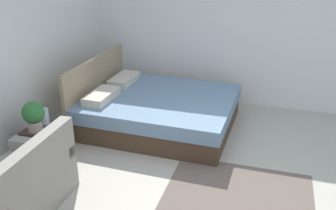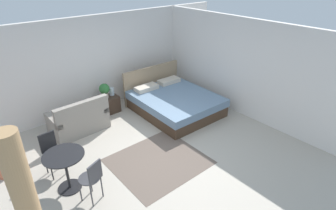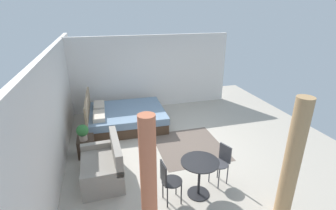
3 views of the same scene
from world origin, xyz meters
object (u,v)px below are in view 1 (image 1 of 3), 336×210
(potted_plant, at_px, (33,115))
(vase, at_px, (44,116))
(bed, at_px, (156,109))
(nightstand, at_px, (45,143))
(couch, at_px, (16,191))

(potted_plant, bearing_deg, vase, 3.93)
(bed, relative_size, vase, 11.11)
(nightstand, relative_size, vase, 2.27)
(couch, bearing_deg, potted_plant, 23.25)
(nightstand, bearing_deg, bed, -38.20)
(nightstand, height_order, potted_plant, potted_plant)
(couch, xyz_separation_m, potted_plant, (0.96, 0.41, 0.39))
(couch, distance_m, potted_plant, 1.12)
(nightstand, xyz_separation_m, vase, (0.12, 0.04, 0.33))
(potted_plant, distance_m, vase, 0.25)
(couch, relative_size, vase, 6.44)
(bed, relative_size, potted_plant, 5.81)
(bed, relative_size, nightstand, 4.88)
(bed, xyz_separation_m, nightstand, (-1.40, 1.10, -0.04))
(nightstand, distance_m, potted_plant, 0.47)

